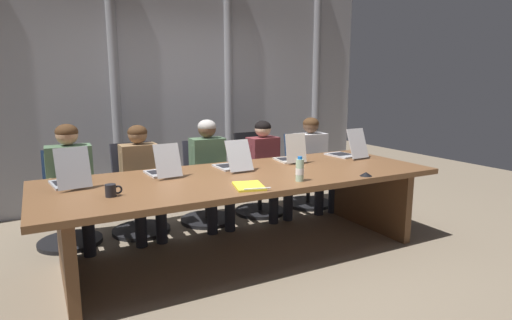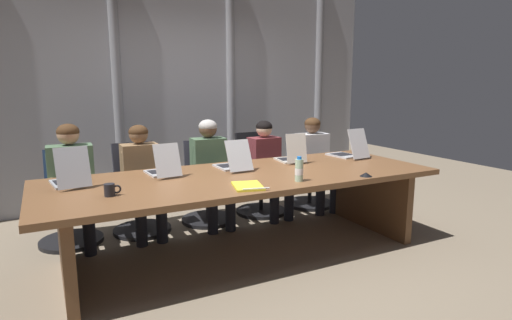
% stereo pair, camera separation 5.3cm
% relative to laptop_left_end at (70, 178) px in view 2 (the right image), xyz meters
% --- Properties ---
extents(ground_plane, '(11.66, 11.66, 0.00)m').
position_rel_laptop_left_end_xyz_m(ground_plane, '(1.42, -0.27, -0.81)').
color(ground_plane, '#7F705B').
extents(conference_table, '(3.50, 1.28, 0.75)m').
position_rel_laptop_left_end_xyz_m(conference_table, '(1.42, -0.27, -0.21)').
color(conference_table, brown).
rests_on(conference_table, ground_plane).
extents(curtain_backdrop, '(5.83, 0.17, 3.19)m').
position_rel_laptop_left_end_xyz_m(curtain_backdrop, '(1.42, 1.86, 0.78)').
color(curtain_backdrop, '#9999A0').
rests_on(curtain_backdrop, ground_plane).
extents(laptop_left_end, '(0.30, 0.46, 0.33)m').
position_rel_laptop_left_end_xyz_m(laptop_left_end, '(0.00, 0.00, 0.00)').
color(laptop_left_end, '#A8ADB7').
rests_on(laptop_left_end, conference_table).
extents(laptop_left_mid, '(0.25, 0.43, 0.30)m').
position_rel_laptop_left_end_xyz_m(laptop_left_mid, '(0.76, 0.04, -0.01)').
color(laptop_left_mid, '#BCBCC1').
rests_on(laptop_left_mid, conference_table).
extents(laptop_center, '(0.25, 0.45, 0.29)m').
position_rel_laptop_left_end_xyz_m(laptop_center, '(1.42, 0.00, -0.01)').
color(laptop_center, '#BCBCC1').
rests_on(laptop_center, conference_table).
extents(laptop_right_mid, '(0.26, 0.39, 0.31)m').
position_rel_laptop_left_end_xyz_m(laptop_right_mid, '(2.11, 0.06, -0.00)').
color(laptop_right_mid, beige).
rests_on(laptop_right_mid, conference_table).
extents(laptop_right_end, '(0.27, 0.48, 0.33)m').
position_rel_laptop_left_end_xyz_m(laptop_right_end, '(2.82, 0.01, -0.00)').
color(laptop_right_end, '#BCBCC1').
rests_on(laptop_right_end, conference_table).
extents(office_chair_left_end, '(0.60, 0.60, 0.91)m').
position_rel_laptop_left_end_xyz_m(office_chair_left_end, '(0.01, 0.79, -0.47)').
color(office_chair_left_end, navy).
rests_on(office_chair_left_end, ground_plane).
extents(office_chair_left_mid, '(0.60, 0.60, 0.93)m').
position_rel_laptop_left_end_xyz_m(office_chair_left_mid, '(0.69, 0.79, -0.46)').
color(office_chair_left_mid, '#2D2D38').
rests_on(office_chair_left_mid, ground_plane).
extents(office_chair_center, '(0.60, 0.61, 0.90)m').
position_rel_laptop_left_end_xyz_m(office_chair_center, '(1.44, 0.79, -0.47)').
color(office_chair_center, '#2D2D38').
rests_on(office_chair_center, ground_plane).
extents(office_chair_right_mid, '(0.60, 0.60, 0.96)m').
position_rel_laptop_left_end_xyz_m(office_chair_right_mid, '(2.12, 0.80, -0.45)').
color(office_chair_right_mid, black).
rests_on(office_chair_right_mid, ground_plane).
extents(office_chair_right_end, '(0.60, 0.60, 0.91)m').
position_rel_laptop_left_end_xyz_m(office_chair_right_end, '(2.83, 0.79, -0.47)').
color(office_chair_right_end, navy).
rests_on(office_chair_right_end, ground_plane).
extents(person_left_end, '(0.42, 0.55, 1.18)m').
position_rel_laptop_left_end_xyz_m(person_left_end, '(0.04, 0.64, -0.14)').
color(person_left_end, '#4C6B4C').
rests_on(person_left_end, ground_plane).
extents(person_left_mid, '(0.37, 0.55, 1.14)m').
position_rel_laptop_left_end_xyz_m(person_left_mid, '(0.70, 0.63, -0.17)').
color(person_left_mid, olive).
rests_on(person_left_mid, ground_plane).
extents(person_center, '(0.38, 0.55, 1.16)m').
position_rel_laptop_left_end_xyz_m(person_center, '(1.45, 0.64, -0.15)').
color(person_center, '#4C6B4C').
rests_on(person_center, ground_plane).
extents(person_right_mid, '(0.39, 0.56, 1.12)m').
position_rel_laptop_left_end_xyz_m(person_right_mid, '(2.15, 0.63, -0.18)').
color(person_right_mid, brown).
rests_on(person_right_mid, ground_plane).
extents(person_right_end, '(0.42, 0.56, 1.13)m').
position_rel_laptop_left_end_xyz_m(person_right_end, '(2.82, 0.64, -0.16)').
color(person_right_end, silver).
rests_on(person_right_end, ground_plane).
extents(water_bottle_primary, '(0.07, 0.07, 0.21)m').
position_rel_laptop_left_end_xyz_m(water_bottle_primary, '(1.71, -0.71, 0.03)').
color(water_bottle_primary, '#ADD1B2').
rests_on(water_bottle_primary, conference_table).
extents(coffee_mug_near, '(0.12, 0.08, 0.09)m').
position_rel_laptop_left_end_xyz_m(coffee_mug_near, '(0.24, -0.47, -0.02)').
color(coffee_mug_near, black).
rests_on(coffee_mug_near, conference_table).
extents(conference_mic_left_side, '(0.11, 0.11, 0.03)m').
position_rel_laptop_left_end_xyz_m(conference_mic_left_side, '(2.34, -0.82, -0.05)').
color(conference_mic_left_side, black).
rests_on(conference_mic_left_side, conference_table).
extents(spiral_notepad, '(0.29, 0.35, 0.03)m').
position_rel_laptop_left_end_xyz_m(spiral_notepad, '(1.24, -0.69, -0.05)').
color(spiral_notepad, yellow).
rests_on(spiral_notepad, conference_table).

